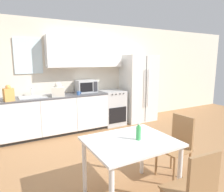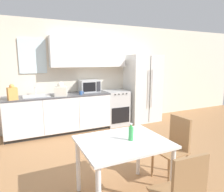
# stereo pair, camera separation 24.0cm
# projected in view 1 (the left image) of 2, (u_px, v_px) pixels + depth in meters

# --- Properties ---
(ground_plane) EXTENTS (12.00, 12.00, 0.00)m
(ground_plane) POSITION_uv_depth(u_px,v_px,m) (107.00, 163.00, 3.43)
(ground_plane) COLOR #9E7047
(wall_back) EXTENTS (12.00, 0.38, 2.70)m
(wall_back) POSITION_uv_depth(u_px,v_px,m) (70.00, 71.00, 5.08)
(wall_back) COLOR beige
(wall_back) RESTS_ON ground_plane
(kitchen_counter) EXTENTS (2.45, 0.67, 0.93)m
(kitchen_counter) POSITION_uv_depth(u_px,v_px,m) (56.00, 115.00, 4.74)
(kitchen_counter) COLOR #333333
(kitchen_counter) RESTS_ON ground_plane
(oven_range) EXTENTS (0.59, 0.66, 0.94)m
(oven_range) POSITION_uv_depth(u_px,v_px,m) (112.00, 107.00, 5.47)
(oven_range) COLOR #B7BABC
(oven_range) RESTS_ON ground_plane
(refrigerator) EXTENTS (0.92, 0.72, 1.89)m
(refrigerator) POSITION_uv_depth(u_px,v_px,m) (138.00, 88.00, 5.78)
(refrigerator) COLOR silver
(refrigerator) RESTS_ON ground_plane
(kitchen_sink) EXTENTS (0.57, 0.41, 0.20)m
(kitchen_sink) POSITION_uv_depth(u_px,v_px,m) (33.00, 97.00, 4.43)
(kitchen_sink) COLOR #B7BABC
(kitchen_sink) RESTS_ON kitchen_counter
(microwave) EXTENTS (0.51, 0.37, 0.31)m
(microwave) POSITION_uv_depth(u_px,v_px,m) (86.00, 86.00, 5.13)
(microwave) COLOR #B7BABC
(microwave) RESTS_ON kitchen_counter
(coffee_mug) EXTENTS (0.11, 0.08, 0.08)m
(coffee_mug) POSITION_uv_depth(u_px,v_px,m) (78.00, 93.00, 4.76)
(coffee_mug) COLOR #335999
(coffee_mug) RESTS_ON kitchen_counter
(grocery_bag_0) EXTENTS (0.33, 0.30, 0.33)m
(grocery_bag_0) POSITION_uv_depth(u_px,v_px,m) (58.00, 91.00, 4.51)
(grocery_bag_0) COLOR silver
(grocery_bag_0) RESTS_ON kitchen_counter
(grocery_bag_1) EXTENTS (0.21, 0.19, 0.33)m
(grocery_bag_1) POSITION_uv_depth(u_px,v_px,m) (9.00, 94.00, 4.00)
(grocery_bag_1) COLOR #DB994C
(grocery_bag_1) RESTS_ON kitchen_counter
(dining_table) EXTENTS (1.06, 0.86, 0.77)m
(dining_table) POSITION_uv_depth(u_px,v_px,m) (131.00, 149.00, 2.47)
(dining_table) COLOR white
(dining_table) RESTS_ON ground_plane
(dining_chair_near) EXTENTS (0.43, 0.43, 0.93)m
(dining_chair_near) POSITION_uv_depth(u_px,v_px,m) (195.00, 189.00, 1.88)
(dining_chair_near) COLOR #997047
(dining_chair_near) RESTS_ON ground_plane
(dining_chair_side) EXTENTS (0.43, 0.43, 0.93)m
(dining_chair_side) POSITION_uv_depth(u_px,v_px,m) (178.00, 142.00, 2.98)
(dining_chair_side) COLOR #997047
(dining_chair_side) RESTS_ON ground_plane
(drink_bottle) EXTENTS (0.06, 0.06, 0.22)m
(drink_bottle) POSITION_uv_depth(u_px,v_px,m) (138.00, 133.00, 2.46)
(drink_bottle) COLOR #3FB259
(drink_bottle) RESTS_ON dining_table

